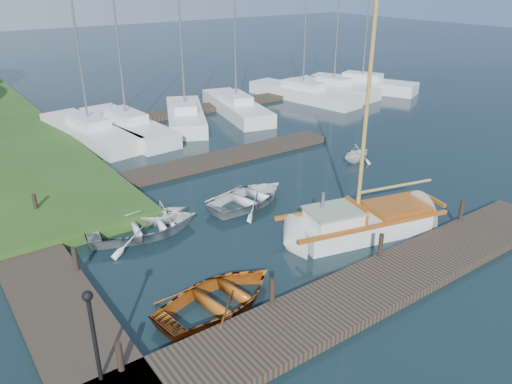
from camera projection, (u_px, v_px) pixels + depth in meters
ground at (256, 220)px, 19.68m from camera, size 160.00×160.00×0.00m
near_dock at (370, 288)px, 15.16m from camera, size 18.00×2.20×0.30m
left_dock at (29, 256)px, 16.86m from camera, size 2.20×18.00×0.30m
far_dock at (214, 160)px, 25.52m from camera, size 14.00×1.60×0.30m
pontoon at (240, 102)px, 36.85m from camera, size 30.00×1.60×0.30m
mooring_post_0 at (120, 356)px, 11.69m from camera, size 0.16×0.16×0.80m
mooring_post_1 at (272, 291)px, 14.08m from camera, size 0.16×0.16×0.80m
mooring_post_2 at (381, 245)px, 16.47m from camera, size 0.16×0.16×0.80m
mooring_post_3 at (462, 210)px, 18.87m from camera, size 0.16×0.16×0.80m
mooring_post_4 at (75, 259)px, 15.68m from camera, size 0.16×0.16×0.80m
mooring_post_5 at (35, 204)px, 19.40m from camera, size 0.16×0.16×0.80m
lamp_post at (92, 324)px, 10.95m from camera, size 0.24×0.24×2.44m
sailboat at (364, 224)px, 18.61m from camera, size 7.41×3.55×9.83m
dinghy at (219, 295)px, 14.39m from camera, size 4.35×3.38×0.83m
tender_a at (143, 224)px, 18.43m from camera, size 4.58×3.63×0.86m
tender_b at (164, 210)px, 19.30m from camera, size 2.04×1.79×1.02m
tender_c at (248, 195)px, 20.88m from camera, size 4.24×3.36×0.79m
tender_d at (357, 152)px, 25.61m from camera, size 2.12×1.89×1.02m
marina_boat_0 at (89, 130)px, 28.86m from camera, size 3.39×8.94×11.84m
marina_boat_1 at (127, 125)px, 29.90m from camera, size 2.88×9.06×11.05m
marina_boat_2 at (185, 115)px, 32.04m from camera, size 5.23×7.91×10.17m
marina_boat_3 at (236, 105)px, 34.19m from camera, size 4.07×8.88×11.98m
marina_boat_5 at (303, 92)px, 37.98m from camera, size 3.79×9.62×11.32m
marina_boat_6 at (334, 87)px, 39.60m from camera, size 3.34×7.77×10.74m
marina_boat_7 at (362, 83)px, 41.09m from camera, size 5.55×8.93×11.58m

